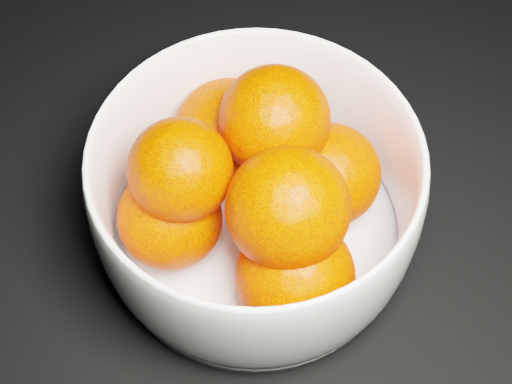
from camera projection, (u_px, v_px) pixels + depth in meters
The scene contains 2 objects.
bowl at pixel (256, 196), 0.50m from camera, with size 0.23×0.23×0.11m.
orange_pile at pixel (256, 184), 0.49m from camera, with size 0.18×0.16×0.13m.
Camera 1 is at (-0.11, -0.40, 0.47)m, focal length 50.00 mm.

